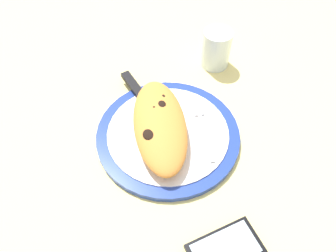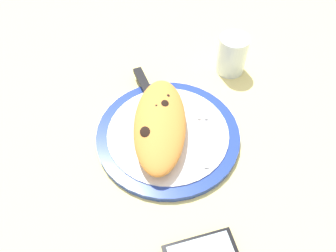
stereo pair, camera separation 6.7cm
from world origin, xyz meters
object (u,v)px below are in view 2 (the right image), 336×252
plate (168,134)px  calzone (160,123)px  fork (203,128)px  knife (149,94)px  water_glass (232,57)px

plate → calzone: (0.30, 1.66, 3.39)cm
fork → calzone: bearing=98.3°
fork → plate: bearing=102.4°
fork → knife: bearing=57.0°
calzone → water_glass: (22.15, -14.51, -0.13)cm
calzone → knife: calzone is taller
calzone → knife: bearing=21.7°
calzone → knife: 10.46cm
fork → water_glass: 21.70cm
plate → water_glass: water_glass is taller
calzone → fork: 9.28cm
water_glass → plate: bearing=150.2°
calzone → water_glass: 26.48cm
fork → knife: (8.23, 12.70, 0.29)cm
plate → fork: size_ratio=1.87×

